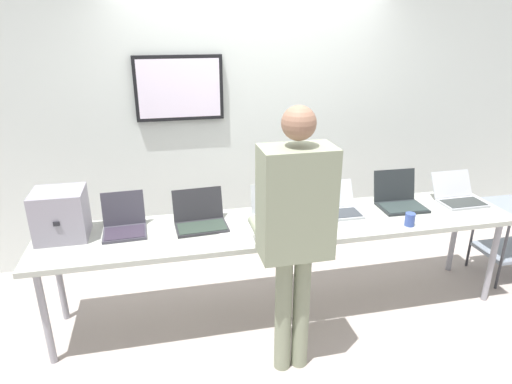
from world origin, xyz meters
TOP-DOWN VIEW (x-y plane):
  - ground at (0.00, 0.00)m, footprint 8.00×8.00m
  - back_wall at (-0.02, 1.13)m, footprint 8.00×0.11m
  - workbench at (0.00, 0.00)m, footprint 3.65×0.70m
  - equipment_box at (-1.60, 0.11)m, footprint 0.35×0.32m
  - laptop_station_0 at (-1.18, 0.11)m, footprint 0.32×0.32m
  - laptop_station_1 at (-0.63, 0.09)m, footprint 0.40×0.34m
  - laptop_station_2 at (-0.06, 0.11)m, footprint 0.31×0.29m
  - laptop_station_3 at (0.47, 0.10)m, footprint 0.34×0.35m
  - laptop_station_4 at (1.02, 0.12)m, footprint 0.37×0.34m
  - laptop_station_5 at (1.57, 0.09)m, footprint 0.37×0.36m
  - person at (-0.11, -0.62)m, footprint 0.44×0.58m
  - coffee_mug at (0.91, -0.25)m, footprint 0.07×0.07m
  - paper_sheet at (-0.38, -0.17)m, footprint 0.30×0.35m

SIDE VIEW (x-z plane):
  - ground at x=0.00m, z-range -0.04..0.00m
  - workbench at x=0.00m, z-range 0.34..1.13m
  - paper_sheet at x=-0.38m, z-range 0.78..0.79m
  - coffee_mug at x=0.91m, z-range 0.78..0.88m
  - laptop_station_3 at x=0.47m, z-range 0.72..0.95m
  - laptop_station_5 at x=1.57m, z-range 0.72..0.95m
  - laptop_station_2 at x=-0.06m, z-range 0.72..0.96m
  - laptop_station_1 at x=-0.63m, z-range 0.71..0.97m
  - laptop_station_0 at x=-1.18m, z-range 0.71..0.98m
  - laptop_station_4 at x=1.02m, z-range 0.71..0.99m
  - equipment_box at x=-1.60m, z-range 0.78..1.14m
  - person at x=-0.11m, z-range 0.20..1.99m
  - back_wall at x=-0.02m, z-range 0.01..2.72m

